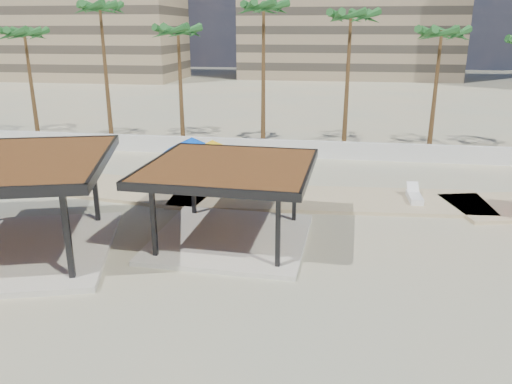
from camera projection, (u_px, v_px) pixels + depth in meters
ground at (270, 256)px, 19.50m from camera, size 200.00×200.00×0.00m
promenade at (326, 196)px, 26.39m from camera, size 44.45×7.97×0.24m
boundary_wall at (300, 149)px, 34.34m from camera, size 56.00×0.30×1.20m
pavilion_central at (230, 195)px, 20.37m from camera, size 6.83×6.83×3.33m
pavilion_west at (6, 198)px, 19.00m from camera, size 9.54×9.54×3.89m
umbrella_b at (213, 147)px, 26.76m from camera, size 3.74×3.74×2.63m
umbrella_f at (192, 144)px, 26.72m from camera, size 4.07×4.07×2.79m
lounger_a at (257, 180)px, 28.06m from camera, size 1.18×2.08×0.75m
lounger_b at (414, 197)px, 25.33m from camera, size 0.67×1.89×0.71m
palm_a at (25, 38)px, 37.35m from camera, size 3.00×3.00×8.99m
palm_b at (100, 14)px, 36.31m from camera, size 3.00×3.00×10.79m
palm_c at (178, 36)px, 35.33m from camera, size 3.00×3.00×9.18m
palm_d at (264, 14)px, 34.75m from camera, size 3.00×3.00×10.74m
palm_e at (351, 22)px, 33.57m from camera, size 3.00×3.00×10.14m
palm_f at (441, 38)px, 33.19m from camera, size 3.00×3.00×9.04m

